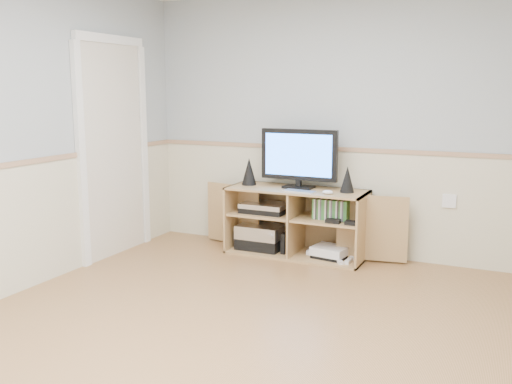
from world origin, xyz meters
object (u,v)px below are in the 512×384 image
Objects in this scene: media_cabinet at (298,220)px; keyboard at (299,191)px; game_consoles at (329,252)px; monitor at (299,156)px.

media_cabinet is 0.39m from keyboard.
media_cabinet reaches higher than game_consoles.
game_consoles is (0.34, -0.06, -0.89)m from monitor.
keyboard is 0.64× the size of game_consoles.
monitor is 0.36m from keyboard.
media_cabinet is 0.62m from monitor.
monitor reaches higher than game_consoles.
monitor reaches higher than keyboard.
media_cabinet is 4.54× the size of game_consoles.
monitor is at bearing 119.59° from keyboard.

